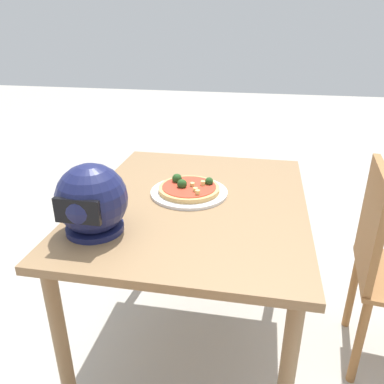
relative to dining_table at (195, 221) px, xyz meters
name	(u,v)px	position (x,y,z in m)	size (l,w,h in m)	color
ground_plane	(194,344)	(0.00, 0.00, -0.67)	(14.00, 14.00, 0.00)	#B2ADA3
dining_table	(195,221)	(0.00, 0.00, 0.00)	(0.86, 1.08, 0.76)	olive
pizza_plate	(189,192)	(0.03, -0.05, 0.10)	(0.31, 0.31, 0.01)	white
pizza	(189,188)	(0.03, -0.05, 0.12)	(0.25, 0.25, 0.05)	tan
motorcycle_helmet	(92,200)	(0.29, 0.30, 0.21)	(0.23, 0.23, 0.23)	#191E4C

